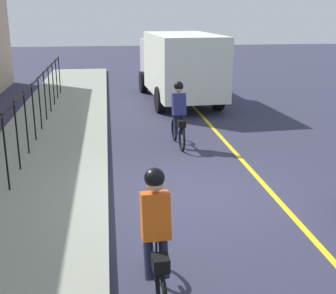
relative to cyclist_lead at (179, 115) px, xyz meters
name	(u,v)px	position (x,y,z in m)	size (l,w,h in m)	color
ground_plane	(195,194)	(-3.45, 0.18, -0.91)	(80.00, 80.00, 0.00)	#2F2F45
lane_line_centre	(269,190)	(-3.45, -1.42, -0.91)	(36.00, 0.12, 0.01)	yellow
sidewalk	(27,199)	(-3.45, 3.58, -0.84)	(40.00, 3.20, 0.15)	gray
iron_fence	(10,129)	(-2.45, 3.98, 0.36)	(21.18, 0.04, 1.60)	black
cyclist_lead	(179,115)	(0.00, 0.00, 0.00)	(1.71, 0.38, 1.83)	black
cyclist_follow	(155,236)	(-6.85, 1.37, 0.00)	(1.71, 0.38, 1.83)	black
box_truck_background	(179,64)	(6.32, -0.99, 0.64)	(6.85, 2.88, 2.78)	white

